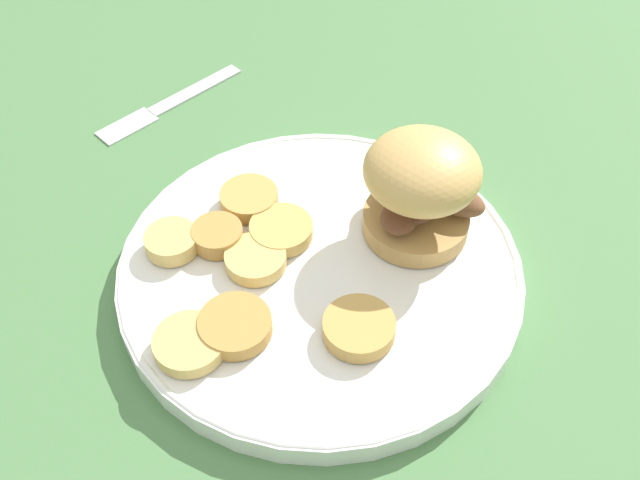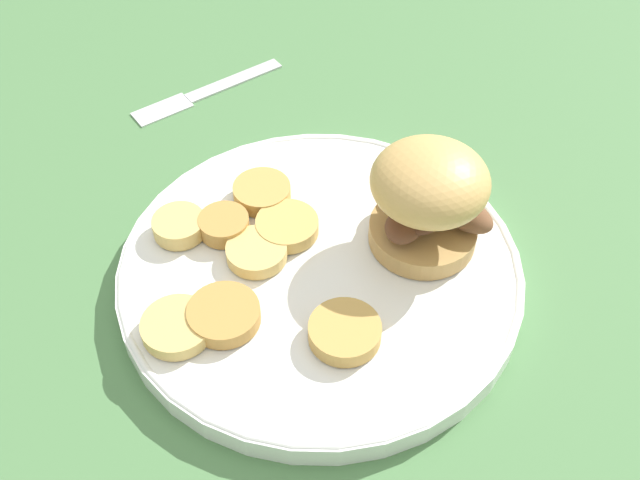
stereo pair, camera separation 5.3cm
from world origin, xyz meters
TOP-DOWN VIEW (x-y plane):
  - ground_plane at (0.00, 0.00)m, footprint 4.00×4.00m
  - dinner_plate at (0.00, 0.00)m, footprint 0.30×0.30m
  - sandwich at (0.08, -0.03)m, footprint 0.08×0.10m
  - potato_round_0 at (-0.08, 0.00)m, footprint 0.05×0.05m
  - potato_round_1 at (-0.06, 0.09)m, footprint 0.04×0.04m
  - potato_round_2 at (-0.03, 0.03)m, footprint 0.05×0.05m
  - potato_round_3 at (-0.03, -0.06)m, footprint 0.05×0.05m
  - potato_round_4 at (0.01, 0.08)m, footprint 0.05×0.05m
  - potato_round_5 at (-0.00, 0.04)m, footprint 0.05×0.05m
  - potato_round_6 at (-0.04, 0.07)m, footprint 0.04×0.04m
  - potato_round_7 at (-0.11, 0.01)m, footprint 0.05×0.05m
  - fork at (0.06, 0.25)m, footprint 0.16×0.03m

SIDE VIEW (x-z plane):
  - ground_plane at x=0.00m, z-range 0.00..0.00m
  - fork at x=0.06m, z-range 0.00..0.00m
  - dinner_plate at x=0.00m, z-range 0.00..0.02m
  - potato_round_7 at x=-0.11m, z-range 0.02..0.03m
  - potato_round_2 at x=-0.03m, z-range 0.02..0.03m
  - potato_round_5 at x=0.00m, z-range 0.02..0.03m
  - potato_round_0 at x=-0.08m, z-range 0.02..0.03m
  - potato_round_4 at x=0.01m, z-range 0.02..0.03m
  - potato_round_3 at x=-0.03m, z-range 0.02..0.03m
  - potato_round_1 at x=-0.06m, z-range 0.02..0.03m
  - potato_round_6 at x=-0.04m, z-range 0.02..0.03m
  - sandwich at x=0.08m, z-range 0.02..0.11m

